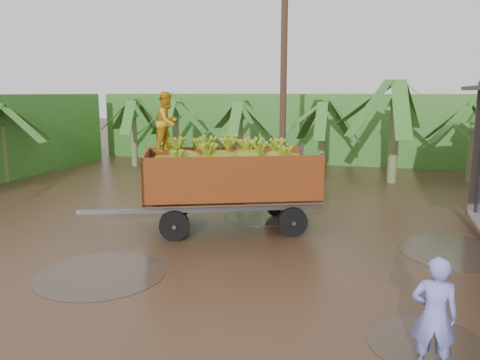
# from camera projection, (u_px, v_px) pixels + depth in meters

# --- Properties ---
(ground) EXTENTS (100.00, 100.00, 0.00)m
(ground) POSITION_uv_depth(u_px,v_px,m) (265.00, 262.00, 10.34)
(ground) COLOR black
(ground) RESTS_ON ground
(hedge_north) EXTENTS (22.00, 3.00, 3.60)m
(hedge_north) POSITION_uv_depth(u_px,v_px,m) (298.00, 127.00, 25.64)
(hedge_north) COLOR #2D661E
(hedge_north) RESTS_ON ground
(banana_trailer) EXTENTS (6.34, 3.84, 3.71)m
(banana_trailer) POSITION_uv_depth(u_px,v_px,m) (229.00, 178.00, 12.71)
(banana_trailer) COLOR #9A4116
(banana_trailer) RESTS_ON ground
(man_blue) EXTENTS (0.60, 0.41, 1.63)m
(man_blue) POSITION_uv_depth(u_px,v_px,m) (434.00, 316.00, 6.11)
(man_blue) COLOR #747DD3
(man_blue) RESTS_ON ground
(utility_pole) EXTENTS (1.20, 0.24, 8.34)m
(utility_pole) POSITION_uv_depth(u_px,v_px,m) (284.00, 77.00, 16.81)
(utility_pole) COLOR #47301E
(utility_pole) RESTS_ON ground
(banana_plants) EXTENTS (24.91, 20.48, 4.29)m
(banana_plants) POSITION_uv_depth(u_px,v_px,m) (180.00, 143.00, 17.60)
(banana_plants) COLOR #2D661E
(banana_plants) RESTS_ON ground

